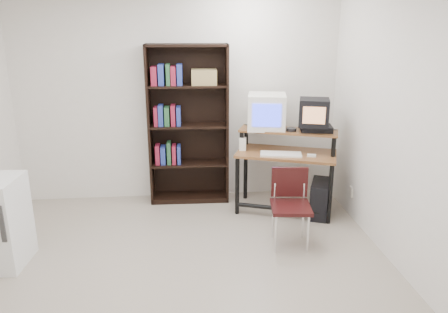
{
  "coord_description": "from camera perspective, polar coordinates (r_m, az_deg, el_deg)",
  "views": [
    {
      "loc": [
        0.04,
        -3.45,
        2.22
      ],
      "look_at": [
        0.48,
        1.1,
        0.79
      ],
      "focal_mm": 35.0,
      "sensor_mm": 36.0,
      "label": 1
    }
  ],
  "objects": [
    {
      "name": "crt_tv",
      "position": [
        5.16,
        11.65,
        5.65
      ],
      "size": [
        0.41,
        0.4,
        0.32
      ],
      "rotation": [
        0.0,
        0.0,
        -0.28
      ],
      "color": "black",
      "rests_on": "vcr"
    },
    {
      "name": "front_wall",
      "position": [
        1.71,
        -6.39,
        -15.17
      ],
      "size": [
        4.0,
        0.01,
        2.6
      ],
      "primitive_type": "cube",
      "color": "silver",
      "rests_on": "floor"
    },
    {
      "name": "mousepad",
      "position": [
        5.1,
        11.31,
        -0.09
      ],
      "size": [
        0.28,
        0.27,
        0.01
      ],
      "primitive_type": "cube",
      "rotation": [
        0.0,
        0.0,
        -0.54
      ],
      "color": "black",
      "rests_on": "computer_desk"
    },
    {
      "name": "pc_tower",
      "position": [
        5.3,
        12.41,
        -5.39
      ],
      "size": [
        0.35,
        0.49,
        0.42
      ],
      "primitive_type": "cube",
      "rotation": [
        0.0,
        0.0,
        -0.38
      ],
      "color": "black",
      "rests_on": "floor"
    },
    {
      "name": "wall_outlet",
      "position": [
        5.35,
        16.26,
        -4.45
      ],
      "size": [
        0.02,
        0.08,
        0.12
      ],
      "primitive_type": "cube",
      "color": "beige",
      "rests_on": "right_wall"
    },
    {
      "name": "keyboard",
      "position": [
        5.08,
        7.44,
        0.22
      ],
      "size": [
        0.5,
        0.3,
        0.03
      ],
      "primitive_type": "cube",
      "rotation": [
        0.0,
        0.0,
        -0.19
      ],
      "color": "white",
      "rests_on": "computer_desk"
    },
    {
      "name": "floor",
      "position": [
        4.1,
        -5.47,
        -15.6
      ],
      "size": [
        4.0,
        4.0,
        0.01
      ],
      "primitive_type": "cube",
      "color": "#AFA291",
      "rests_on": "ground"
    },
    {
      "name": "computer_desk",
      "position": [
        5.22,
        8.14,
        0.04
      ],
      "size": [
        1.28,
        0.93,
        0.98
      ],
      "rotation": [
        0.0,
        0.0,
        -0.34
      ],
      "color": "brown",
      "rests_on": "floor"
    },
    {
      "name": "crt_monitor",
      "position": [
        5.27,
        5.6,
        5.85
      ],
      "size": [
        0.51,
        0.52,
        0.42
      ],
      "rotation": [
        0.0,
        0.0,
        -0.19
      ],
      "color": "white",
      "rests_on": "computer_desk"
    },
    {
      "name": "school_chair",
      "position": [
        4.51,
        8.65,
        -5.53
      ],
      "size": [
        0.43,
        0.43,
        0.78
      ],
      "rotation": [
        0.0,
        0.0,
        -0.11
      ],
      "color": "black",
      "rests_on": "floor"
    },
    {
      "name": "vcr",
      "position": [
        5.23,
        11.94,
        3.57
      ],
      "size": [
        0.4,
        0.32,
        0.08
      ],
      "primitive_type": "cube",
      "rotation": [
        0.0,
        0.0,
        -0.16
      ],
      "color": "black",
      "rests_on": "computer_desk"
    },
    {
      "name": "back_wall",
      "position": [
        5.52,
        -5.96,
        7.65
      ],
      "size": [
        4.0,
        0.01,
        2.6
      ],
      "primitive_type": "cube",
      "color": "silver",
      "rests_on": "floor"
    },
    {
      "name": "cd_spindle",
      "position": [
        5.18,
        8.79,
        3.43
      ],
      "size": [
        0.13,
        0.13,
        0.05
      ],
      "primitive_type": "cylinder",
      "rotation": [
        0.0,
        0.0,
        -0.12
      ],
      "color": "#26262B",
      "rests_on": "computer_desk"
    },
    {
      "name": "bookshelf",
      "position": [
        5.44,
        -4.72,
        4.32
      ],
      "size": [
        0.99,
        0.36,
        1.96
      ],
      "rotation": [
        0.0,
        0.0,
        -0.03
      ],
      "color": "black",
      "rests_on": "floor"
    },
    {
      "name": "desk_speaker",
      "position": [
        5.22,
        2.47,
        1.58
      ],
      "size": [
        0.09,
        0.09,
        0.17
      ],
      "primitive_type": "cube",
      "rotation": [
        0.0,
        0.0,
        -0.18
      ],
      "color": "white",
      "rests_on": "computer_desk"
    },
    {
      "name": "mouse",
      "position": [
        5.09,
        11.37,
        0.09
      ],
      "size": [
        0.11,
        0.09,
        0.03
      ],
      "primitive_type": "cube",
      "rotation": [
        0.0,
        0.0,
        -0.31
      ],
      "color": "white",
      "rests_on": "mousepad"
    },
    {
      "name": "right_wall",
      "position": [
        4.07,
        23.42,
        2.83
      ],
      "size": [
        0.01,
        4.0,
        2.6
      ],
      "primitive_type": "cube",
      "color": "silver",
      "rests_on": "floor"
    }
  ]
}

